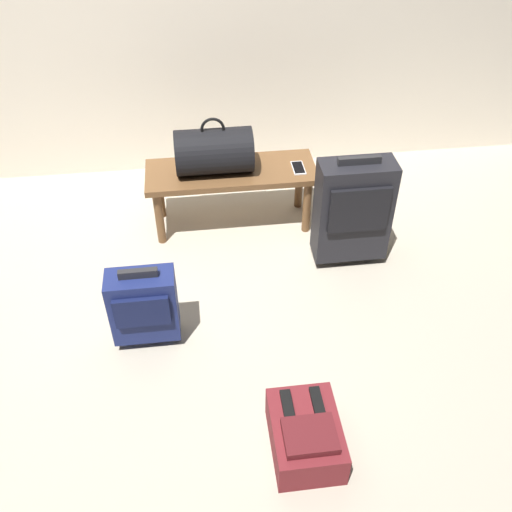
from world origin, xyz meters
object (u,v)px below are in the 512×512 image
at_px(suitcase_small_navy, 144,305).
at_px(bench, 231,178).
at_px(suitcase_upright_charcoal, 353,210).
at_px(cell_phone, 298,168).
at_px(backpack_maroon, 305,435).
at_px(duffel_bag_black, 214,151).

bearing_deg(suitcase_small_navy, bench, 60.75).
height_order(bench, suitcase_upright_charcoal, suitcase_upright_charcoal).
relative_size(cell_phone, suitcase_upright_charcoal, 0.21).
relative_size(suitcase_small_navy, backpack_maroon, 1.21).
relative_size(duffel_bag_black, cell_phone, 3.06).
height_order(bench, backpack_maroon, bench).
distance_m(bench, cell_phone, 0.40).
bearing_deg(backpack_maroon, duffel_bag_black, 98.78).
xyz_separation_m(suitcase_small_navy, backpack_maroon, (0.66, -0.69, -0.15)).
height_order(duffel_bag_black, cell_phone, duffel_bag_black).
relative_size(cell_phone, backpack_maroon, 0.38).
xyz_separation_m(cell_phone, backpack_maroon, (-0.24, -1.56, -0.30)).
relative_size(suitcase_upright_charcoal, backpack_maroon, 1.78).
xyz_separation_m(bench, cell_phone, (0.39, -0.04, 0.06)).
height_order(cell_phone, suitcase_small_navy, suitcase_small_navy).
distance_m(bench, duffel_bag_black, 0.21).
distance_m(cell_phone, suitcase_upright_charcoal, 0.45).
bearing_deg(duffel_bag_black, suitcase_upright_charcoal, -30.47).
relative_size(duffel_bag_black, suitcase_upright_charcoal, 0.65).
bearing_deg(bench, suitcase_small_navy, -119.25).
distance_m(duffel_bag_black, cell_phone, 0.51).
bearing_deg(cell_phone, duffel_bag_black, 175.55).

